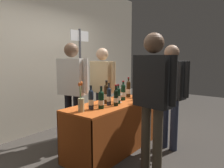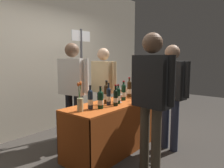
% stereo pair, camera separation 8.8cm
% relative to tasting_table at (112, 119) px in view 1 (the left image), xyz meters
% --- Properties ---
extents(ground_plane, '(12.00, 12.00, 0.00)m').
position_rel_tasting_table_xyz_m(ground_plane, '(0.00, 0.00, -0.52)').
color(ground_plane, '#38332D').
extents(back_partition, '(6.35, 0.12, 3.17)m').
position_rel_tasting_table_xyz_m(back_partition, '(0.00, 1.71, 1.06)').
color(back_partition, '#B2A893').
rests_on(back_partition, ground_plane).
extents(tasting_table, '(1.62, 0.64, 0.77)m').
position_rel_tasting_table_xyz_m(tasting_table, '(0.00, 0.00, 0.00)').
color(tasting_table, '#B74C19').
rests_on(tasting_table, ground_plane).
extents(featured_wine_bottle, '(0.07, 0.07, 0.34)m').
position_rel_tasting_table_xyz_m(featured_wine_bottle, '(-0.14, -0.05, 0.38)').
color(featured_wine_bottle, '#192333').
rests_on(featured_wine_bottle, tasting_table).
extents(display_bottle_0, '(0.08, 0.08, 0.36)m').
position_rel_tasting_table_xyz_m(display_bottle_0, '(-0.08, 0.05, 0.40)').
color(display_bottle_0, '#38230F').
rests_on(display_bottle_0, tasting_table).
extents(display_bottle_1, '(0.07, 0.07, 0.30)m').
position_rel_tasting_table_xyz_m(display_bottle_1, '(0.02, -0.10, 0.38)').
color(display_bottle_1, black).
rests_on(display_bottle_1, tasting_table).
extents(display_bottle_2, '(0.07, 0.07, 0.31)m').
position_rel_tasting_table_xyz_m(display_bottle_2, '(-0.11, -0.16, 0.38)').
color(display_bottle_2, black).
rests_on(display_bottle_2, tasting_table).
extents(display_bottle_3, '(0.07, 0.07, 0.35)m').
position_rel_tasting_table_xyz_m(display_bottle_3, '(0.55, -0.21, 0.40)').
color(display_bottle_3, black).
rests_on(display_bottle_3, tasting_table).
extents(display_bottle_4, '(0.08, 0.08, 0.31)m').
position_rel_tasting_table_xyz_m(display_bottle_4, '(-0.37, -0.09, 0.38)').
color(display_bottle_4, black).
rests_on(display_bottle_4, tasting_table).
extents(display_bottle_5, '(0.08, 0.08, 0.33)m').
position_rel_tasting_table_xyz_m(display_bottle_5, '(0.29, -0.01, 0.39)').
color(display_bottle_5, black).
rests_on(display_bottle_5, tasting_table).
extents(display_bottle_6, '(0.08, 0.08, 0.33)m').
position_rel_tasting_table_xyz_m(display_bottle_6, '(0.68, -0.06, 0.39)').
color(display_bottle_6, '#38230F').
rests_on(display_bottle_6, tasting_table).
extents(display_bottle_7, '(0.07, 0.07, 0.36)m').
position_rel_tasting_table_xyz_m(display_bottle_7, '(0.57, 0.07, 0.40)').
color(display_bottle_7, '#38230F').
rests_on(display_bottle_7, tasting_table).
extents(display_bottle_8, '(0.07, 0.07, 0.33)m').
position_rel_tasting_table_xyz_m(display_bottle_8, '(-0.49, -0.01, 0.39)').
color(display_bottle_8, '#192333').
rests_on(display_bottle_8, tasting_table).
extents(wine_glass_near_vendor, '(0.07, 0.07, 0.13)m').
position_rel_tasting_table_xyz_m(wine_glass_near_vendor, '(0.13, -0.06, 0.34)').
color(wine_glass_near_vendor, silver).
rests_on(wine_glass_near_vendor, tasting_table).
extents(wine_glass_mid, '(0.07, 0.07, 0.14)m').
position_rel_tasting_table_xyz_m(wine_glass_mid, '(0.52, 0.22, 0.35)').
color(wine_glass_mid, silver).
rests_on(wine_glass_mid, tasting_table).
extents(flower_vase, '(0.09, 0.08, 0.40)m').
position_rel_tasting_table_xyz_m(flower_vase, '(-0.66, 0.00, 0.37)').
color(flower_vase, tan).
rests_on(flower_vase, tasting_table).
extents(brochure_stand, '(0.12, 0.16, 0.16)m').
position_rel_tasting_table_xyz_m(brochure_stand, '(0.62, 0.18, 0.33)').
color(brochure_stand, silver).
rests_on(brochure_stand, tasting_table).
extents(vendor_presenter, '(0.28, 0.63, 1.71)m').
position_rel_tasting_table_xyz_m(vendor_presenter, '(-0.18, 0.70, 0.52)').
color(vendor_presenter, black).
rests_on(vendor_presenter, ground_plane).
extents(vendor_assistant, '(0.24, 0.63, 1.65)m').
position_rel_tasting_table_xyz_m(vendor_assistant, '(0.46, 0.58, 0.47)').
color(vendor_assistant, black).
rests_on(vendor_assistant, ground_plane).
extents(taster_foreground_right, '(0.28, 0.60, 1.67)m').
position_rel_tasting_table_xyz_m(taster_foreground_right, '(0.62, -0.69, 0.48)').
color(taster_foreground_right, '#2D3347').
rests_on(taster_foreground_right, ground_plane).
extents(taster_foreground_left, '(0.27, 0.61, 1.77)m').
position_rel_tasting_table_xyz_m(taster_foreground_left, '(-0.26, -0.81, 0.55)').
color(taster_foreground_left, '#4C4233').
rests_on(taster_foreground_left, ground_plane).
extents(booth_signpost, '(0.45, 0.04, 2.01)m').
position_rel_tasting_table_xyz_m(booth_signpost, '(0.29, 0.98, 0.71)').
color(booth_signpost, '#47474C').
rests_on(booth_signpost, ground_plane).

